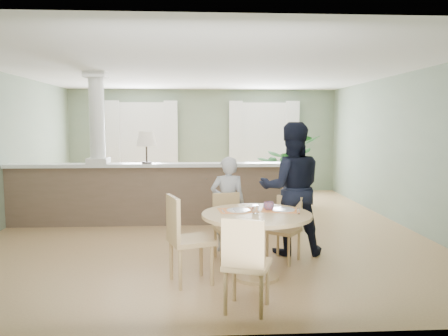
{
  "coord_description": "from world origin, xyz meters",
  "views": [
    {
      "loc": [
        -0.12,
        -7.58,
        1.82
      ],
      "look_at": [
        0.26,
        -1.0,
        1.14
      ],
      "focal_mm": 35.0,
      "sensor_mm": 36.0,
      "label": 1
    }
  ],
  "objects": [
    {
      "name": "ground",
      "position": [
        0.0,
        0.0,
        0.0
      ],
      "size": [
        8.0,
        8.0,
        0.0
      ],
      "primitive_type": "plane",
      "color": "tan",
      "rests_on": "ground"
    },
    {
      "name": "room_shell",
      "position": [
        -0.03,
        0.63,
        1.81
      ],
      "size": [
        7.02,
        8.02,
        2.71
      ],
      "color": "gray",
      "rests_on": "ground"
    },
    {
      "name": "pony_wall",
      "position": [
        -0.99,
        0.2,
        0.71
      ],
      "size": [
        5.32,
        0.38,
        2.7
      ],
      "color": "brown",
      "rests_on": "ground"
    },
    {
      "name": "sofa",
      "position": [
        -0.3,
        1.53,
        0.41
      ],
      "size": [
        3.04,
        1.98,
        0.83
      ],
      "primitive_type": "imported",
      "rotation": [
        0.0,
        0.0,
        -0.34
      ],
      "color": "#8A6D4B",
      "rests_on": "ground"
    },
    {
      "name": "houseplant",
      "position": [
        1.86,
        2.14,
        0.77
      ],
      "size": [
        1.83,
        1.84,
        1.54
      ],
      "primitive_type": "imported",
      "rotation": [
        0.0,
        0.0,
        0.82
      ],
      "color": "#276128",
      "rests_on": "ground"
    },
    {
      "name": "dining_table",
      "position": [
        0.55,
        -2.6,
        0.62
      ],
      "size": [
        1.28,
        1.28,
        0.88
      ],
      "rotation": [
        0.0,
        0.0,
        0.11
      ],
      "color": "tan",
      "rests_on": "ground"
    },
    {
      "name": "chair_far_boy",
      "position": [
        0.27,
        -1.83,
        0.48
      ],
      "size": [
        0.48,
        0.48,
        0.88
      ],
      "rotation": [
        0.0,
        0.0,
        0.24
      ],
      "color": "tan",
      "rests_on": "ground"
    },
    {
      "name": "chair_far_man",
      "position": [
        1.02,
        -1.95,
        0.47
      ],
      "size": [
        0.54,
        0.54,
        0.85
      ],
      "rotation": [
        0.0,
        0.0,
        -0.65
      ],
      "color": "tan",
      "rests_on": "ground"
    },
    {
      "name": "chair_near",
      "position": [
        0.31,
        -3.56,
        0.52
      ],
      "size": [
        0.54,
        0.54,
        0.94
      ],
      "rotation": [
        0.0,
        0.0,
        2.81
      ],
      "color": "tan",
      "rests_on": "ground"
    },
    {
      "name": "chair_side",
      "position": [
        -0.3,
        -2.74,
        0.56
      ],
      "size": [
        0.58,
        0.58,
        1.01
      ],
      "rotation": [
        0.0,
        0.0,
        1.9
      ],
      "color": "tan",
      "rests_on": "ground"
    },
    {
      "name": "child_person",
      "position": [
        0.28,
        -1.47,
        0.68
      ],
      "size": [
        0.5,
        0.34,
        1.35
      ],
      "primitive_type": "imported",
      "rotation": [
        0.0,
        0.0,
        3.16
      ],
      "color": "#A8A8AD",
      "rests_on": "ground"
    },
    {
      "name": "man_person",
      "position": [
        1.16,
        -1.65,
        0.92
      ],
      "size": [
        0.93,
        0.74,
        1.84
      ],
      "primitive_type": "imported",
      "rotation": [
        0.0,
        0.0,
        3.09
      ],
      "color": "black",
      "rests_on": "ground"
    }
  ]
}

